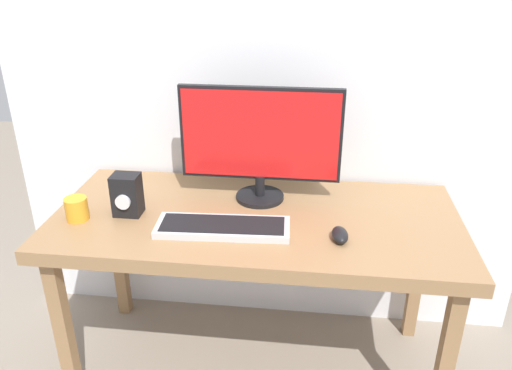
% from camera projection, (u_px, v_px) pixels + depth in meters
% --- Properties ---
extents(ground_plane, '(6.00, 6.00, 0.00)m').
position_uv_depth(ground_plane, '(256.00, 363.00, 2.13)').
color(ground_plane, gray).
extents(desk, '(1.48, 0.68, 0.71)m').
position_uv_depth(desk, '(256.00, 231.00, 1.86)').
color(desk, '#936D47').
rests_on(desk, ground_plane).
extents(monitor, '(0.60, 0.18, 0.44)m').
position_uv_depth(monitor, '(261.00, 140.00, 1.86)').
color(monitor, black).
rests_on(monitor, desk).
extents(keyboard_primary, '(0.47, 0.18, 0.03)m').
position_uv_depth(keyboard_primary, '(223.00, 227.00, 1.72)').
color(keyboard_primary, silver).
rests_on(keyboard_primary, desk).
extents(mouse, '(0.06, 0.10, 0.04)m').
position_uv_depth(mouse, '(340.00, 235.00, 1.66)').
color(mouse, black).
rests_on(mouse, desk).
extents(audio_controller, '(0.10, 0.09, 0.15)m').
position_uv_depth(audio_controller, '(127.00, 195.00, 1.80)').
color(audio_controller, black).
rests_on(audio_controller, desk).
extents(coffee_mug, '(0.08, 0.08, 0.08)m').
position_uv_depth(coffee_mug, '(77.00, 209.00, 1.78)').
color(coffee_mug, orange).
rests_on(coffee_mug, desk).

